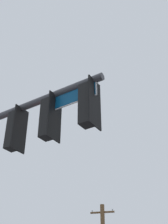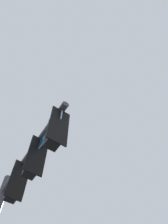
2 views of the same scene
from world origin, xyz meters
TOP-DOWN VIEW (x-y plane):
  - signal_pole_near at (-4.69, -6.62)m, footprint 4.42×0.62m

SIDE VIEW (x-z plane):
  - signal_pole_near at x=-4.69m, z-range 1.32..8.25m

